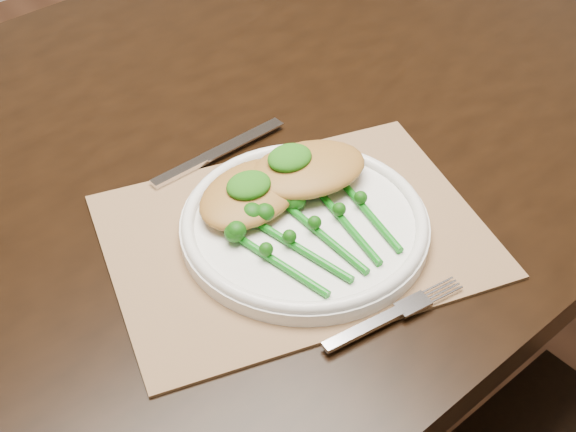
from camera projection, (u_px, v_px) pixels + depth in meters
dining_table at (256, 315)px, 1.27m from camera, size 1.65×0.99×0.75m
placemat at (295, 235)px, 0.87m from camera, size 0.47×0.39×0.00m
dinner_plate at (305, 223)px, 0.86m from camera, size 0.27×0.27×0.02m
knife at (207, 158)px, 0.96m from camera, size 0.19×0.02×0.01m
fork at (402, 310)px, 0.78m from camera, size 0.16×0.03×0.00m
chicken_fillet_left at (251, 193)px, 0.87m from camera, size 0.15×0.12×0.03m
chicken_fillet_right at (307, 169)px, 0.89m from camera, size 0.15×0.12×0.03m
pesto_dollop_left at (249, 185)px, 0.86m from camera, size 0.05×0.04×0.02m
pesto_dollop_right at (290, 158)px, 0.88m from camera, size 0.05×0.04×0.02m
broccolini_bundle at (326, 238)px, 0.83m from camera, size 0.14×0.16×0.04m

